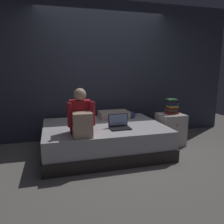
% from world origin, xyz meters
% --- Properties ---
extents(ground_plane, '(8.00, 8.00, 0.00)m').
position_xyz_m(ground_plane, '(0.00, 0.00, 0.00)').
color(ground_plane, gray).
extents(wall_back, '(5.60, 0.10, 2.70)m').
position_xyz_m(wall_back, '(0.00, 1.20, 1.35)').
color(wall_back, '#383D4C').
rests_on(wall_back, ground_plane).
extents(bed, '(2.00, 1.50, 0.47)m').
position_xyz_m(bed, '(-0.20, 0.30, 0.23)').
color(bed, '#332D2B').
rests_on(bed, ground_plane).
extents(nightstand, '(0.44, 0.46, 0.58)m').
position_xyz_m(nightstand, '(1.10, 0.34, 0.29)').
color(nightstand, beige).
rests_on(nightstand, ground_plane).
extents(person_sitting, '(0.39, 0.44, 0.66)m').
position_xyz_m(person_sitting, '(-0.63, -0.13, 0.72)').
color(person_sitting, '#B21E28').
rests_on(person_sitting, bed).
extents(laptop, '(0.32, 0.23, 0.22)m').
position_xyz_m(laptop, '(-0.01, 0.01, 0.53)').
color(laptop, black).
rests_on(laptop, bed).
extents(pillow, '(0.56, 0.36, 0.13)m').
position_xyz_m(pillow, '(0.11, 0.75, 0.54)').
color(pillow, beige).
rests_on(pillow, bed).
extents(book_stack, '(0.24, 0.17, 0.27)m').
position_xyz_m(book_stack, '(1.12, 0.38, 0.71)').
color(book_stack, '#9E2D28').
rests_on(book_stack, nightstand).
extents(clothes_pile, '(0.27, 0.21, 0.12)m').
position_xyz_m(clothes_pile, '(0.39, 0.68, 0.53)').
color(clothes_pile, '#3D4C8E').
rests_on(clothes_pile, bed).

